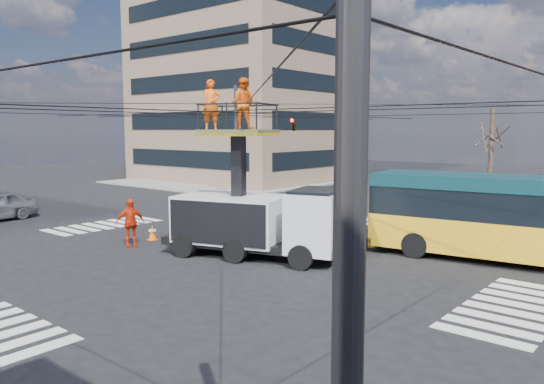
{
  "coord_description": "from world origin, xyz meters",
  "views": [
    {
      "loc": [
        13.94,
        -15.19,
        4.92
      ],
      "look_at": [
        -0.56,
        2.24,
        2.24
      ],
      "focal_mm": 35.0,
      "sensor_mm": 36.0,
      "label": 1
    }
  ],
  "objects_px": {
    "traffic_cone": "(152,233)",
    "flagger": "(334,237)",
    "utility_truck": "(257,201)",
    "worker_ground": "(130,223)"
  },
  "relations": [
    {
      "from": "traffic_cone",
      "to": "flagger",
      "type": "distance_m",
      "value": 8.74
    },
    {
      "from": "utility_truck",
      "to": "worker_ground",
      "type": "bearing_deg",
      "value": -175.56
    },
    {
      "from": "utility_truck",
      "to": "worker_ground",
      "type": "relative_size",
      "value": 3.6
    },
    {
      "from": "utility_truck",
      "to": "worker_ground",
      "type": "xyz_separation_m",
      "value": [
        -5.3,
        -2.07,
        -1.16
      ]
    },
    {
      "from": "traffic_cone",
      "to": "flagger",
      "type": "relative_size",
      "value": 0.34
    },
    {
      "from": "traffic_cone",
      "to": "worker_ground",
      "type": "bearing_deg",
      "value": -74.63
    },
    {
      "from": "utility_truck",
      "to": "worker_ground",
      "type": "distance_m",
      "value": 5.81
    },
    {
      "from": "utility_truck",
      "to": "flagger",
      "type": "relative_size",
      "value": 3.68
    },
    {
      "from": "traffic_cone",
      "to": "worker_ground",
      "type": "height_order",
      "value": "worker_ground"
    },
    {
      "from": "utility_truck",
      "to": "traffic_cone",
      "type": "bearing_deg",
      "value": 169.57
    }
  ]
}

